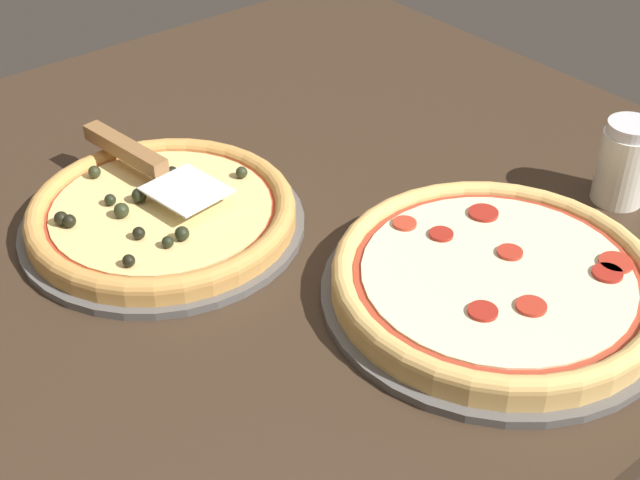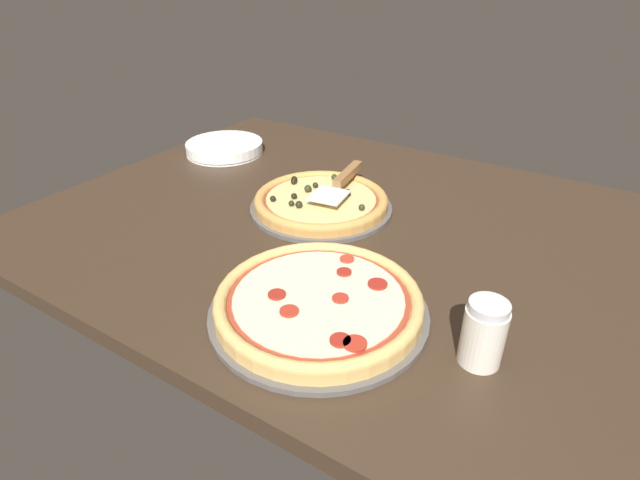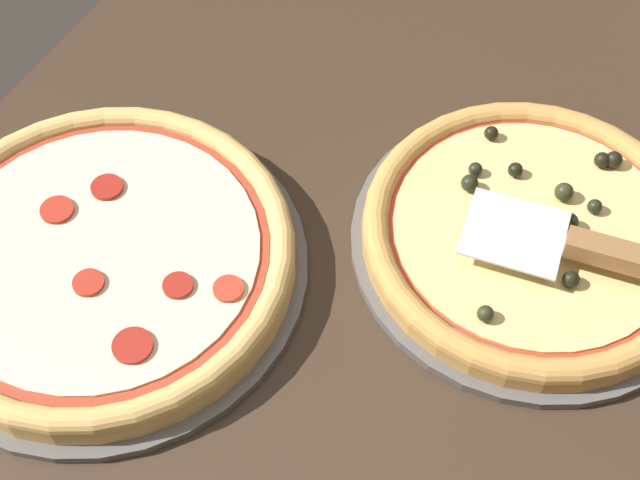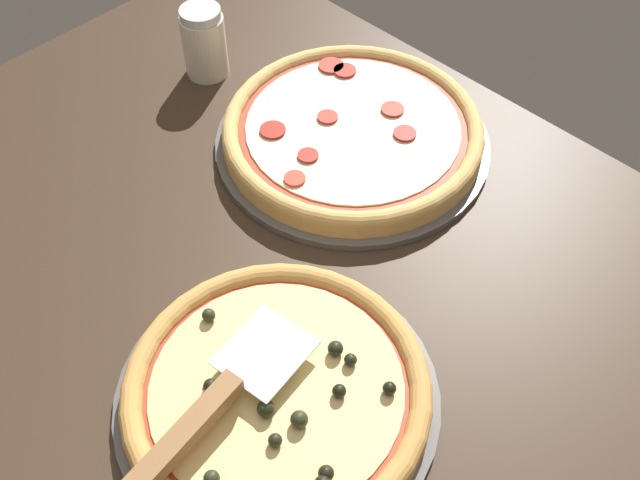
{
  "view_description": "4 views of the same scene",
  "coord_description": "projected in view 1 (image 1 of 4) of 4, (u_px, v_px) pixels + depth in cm",
  "views": [
    {
      "loc": [
        45.33,
        77.06,
        62.24
      ],
      "look_at": [
        -5.92,
        14.21,
        3.0
      ],
      "focal_mm": 50.0,
      "sensor_mm": 36.0,
      "label": 1
    },
    {
      "loc": [
        -52.88,
        88.63,
        54.29
      ],
      "look_at": [
        -5.92,
        14.21,
        3.0
      ],
      "focal_mm": 28.0,
      "sensor_mm": 36.0,
      "label": 2
    },
    {
      "loc": [
        -48.19,
        -7.64,
        69.74
      ],
      "look_at": [
        -5.92,
        14.21,
        3.0
      ],
      "focal_mm": 50.0,
      "sensor_mm": 36.0,
      "label": 3
    },
    {
      "loc": [
        33.63,
        -26.18,
        71.62
      ],
      "look_at": [
        -5.92,
        14.21,
        3.0
      ],
      "focal_mm": 42.0,
      "sensor_mm": 36.0,
      "label": 4
    }
  ],
  "objects": [
    {
      "name": "pizza_front",
      "position": [
        161.0,
        212.0,
        1.06
      ],
      "size": [
        32.11,
        32.11,
        3.78
      ],
      "color": "#C68E47",
      "rests_on": "pizza_pan_front"
    },
    {
      "name": "pizza_pan_back",
      "position": [
        494.0,
        294.0,
        0.97
      ],
      "size": [
        37.79,
        37.79,
        1.0
      ],
      "primitive_type": "cylinder",
      "color": "#565451",
      "rests_on": "ground_plane"
    },
    {
      "name": "pizza_back",
      "position": [
        497.0,
        278.0,
        0.95
      ],
      "size": [
        35.53,
        35.53,
        3.33
      ],
      "color": "#DBAD60",
      "rests_on": "pizza_pan_back"
    },
    {
      "name": "serving_spatula",
      "position": [
        137.0,
        157.0,
        1.1
      ],
      "size": [
        8.9,
        24.0,
        2.0
      ],
      "color": "silver",
      "rests_on": "pizza_front"
    },
    {
      "name": "ground_plane",
      "position": [
        209.0,
        237.0,
        1.09
      ],
      "size": [
        134.47,
        108.8,
        3.6
      ],
      "primitive_type": "cube",
      "color": "#38281C"
    },
    {
      "name": "parmesan_shaker",
      "position": [
        624.0,
        163.0,
        1.09
      ],
      "size": [
        6.46,
        6.46,
        10.86
      ],
      "color": "silver",
      "rests_on": "ground_plane"
    },
    {
      "name": "pizza_pan_front",
      "position": [
        163.0,
        224.0,
        1.07
      ],
      "size": [
        34.16,
        34.16,
        1.0
      ],
      "primitive_type": "cylinder",
      "color": "#565451",
      "rests_on": "ground_plane"
    }
  ]
}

